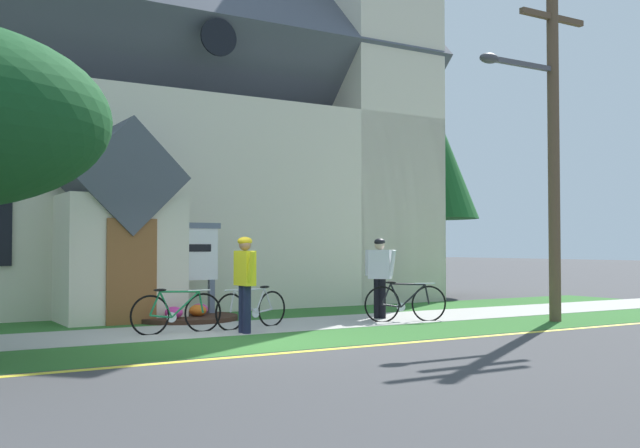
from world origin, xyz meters
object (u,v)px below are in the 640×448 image
Objects in this scene: church_sign at (182,256)px; utility_pole at (550,117)px; bicycle_white at (252,309)px; cyclist_in_green_jersey at (380,271)px; roadside_conifer at (428,155)px; bicycle_black at (405,303)px; bicycle_green at (177,312)px; cyclist_in_yellow_jersey at (245,276)px.

church_sign is 8.25m from utility_pole.
cyclist_in_green_jersey is at bearing 4.51° from bicycle_white.
bicycle_black is at bearing -132.52° from roadside_conifer.
roadside_conifer is (3.38, 8.04, 0.27)m from utility_pole.
utility_pole reaches higher than bicycle_white.
cyclist_in_yellow_jersey reaches higher than bicycle_green.
church_sign is at bearing 150.56° from cyclist_in_green_jersey.
roadside_conifer is at bearing 67.19° from utility_pole.
utility_pole is (6.35, -4.40, 2.89)m from church_sign.
bicycle_white is at bearing -175.49° from cyclist_in_green_jersey.
cyclist_in_green_jersey is 9.03m from roadside_conifer.
roadside_conifer is (6.05, 5.73, 3.49)m from cyclist_in_green_jersey.
church_sign is 1.23× the size of bicycle_black.
bicycle_green is at bearing -112.22° from church_sign.
roadside_conifer reaches higher than cyclist_in_yellow_jersey.
roadside_conifer is (5.96, 6.50, 4.12)m from bicycle_black.
cyclist_in_green_jersey is (4.67, 0.34, 0.64)m from bicycle_green.
church_sign is 1.23× the size of bicycle_white.
church_sign is at bearing 90.77° from cyclist_in_yellow_jersey.
bicycle_green is 0.22× the size of utility_pole.
utility_pole reaches higher than roadside_conifer.
cyclist_in_green_jersey is at bearing 15.08° from cyclist_in_yellow_jersey.
church_sign reaches higher than bicycle_green.
bicycle_green is at bearing 164.88° from utility_pole.
bicycle_green is 12.99m from roadside_conifer.
bicycle_white is 3.22m from cyclist_in_green_jersey.
bicycle_green is 4.72m from cyclist_in_green_jersey.
church_sign is at bearing 142.88° from bicycle_black.
bicycle_black is (3.77, -2.85, -0.96)m from church_sign.
bicycle_black is at bearing -9.27° from bicycle_white.
roadside_conifer reaches higher than bicycle_green.
utility_pole reaches higher than bicycle_black.
cyclist_in_green_jersey is at bearing 96.54° from bicycle_black.
utility_pole is at bearing -112.81° from roadside_conifer.
cyclist_in_yellow_jersey is (0.04, -3.06, -0.33)m from church_sign.
bicycle_green is 1.00× the size of cyclist_in_yellow_jersey.
bicycle_white is 11.72m from roadside_conifer.
roadside_conifer is at bearing 34.68° from cyclist_in_yellow_jersey.
bicycle_white is 0.25× the size of roadside_conifer.
utility_pole is (5.81, -2.07, 3.87)m from bicycle_white.
utility_pole reaches higher than church_sign.
cyclist_in_green_jersey reaches higher than cyclist_in_yellow_jersey.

